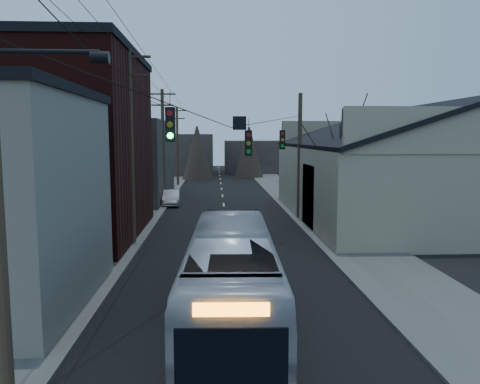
% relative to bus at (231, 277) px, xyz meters
% --- Properties ---
extents(road_surface, '(9.00, 110.00, 0.02)m').
position_rel_bus_xyz_m(road_surface, '(0.24, 22.86, -1.45)').
color(road_surface, black).
rests_on(road_surface, ground).
extents(sidewalk_left, '(4.00, 110.00, 0.12)m').
position_rel_bus_xyz_m(sidewalk_left, '(-6.26, 22.86, -1.40)').
color(sidewalk_left, '#474744').
rests_on(sidewalk_left, ground).
extents(sidewalk_right, '(4.00, 110.00, 0.12)m').
position_rel_bus_xyz_m(sidewalk_right, '(6.74, 22.86, -1.40)').
color(sidewalk_right, '#474744').
rests_on(sidewalk_right, ground).
extents(building_brick, '(10.00, 12.00, 10.00)m').
position_rel_bus_xyz_m(building_brick, '(-9.76, 12.86, 3.54)').
color(building_brick, black).
rests_on(building_brick, ground).
extents(building_left_far, '(9.00, 14.00, 7.00)m').
position_rel_bus_xyz_m(building_left_far, '(-9.26, 28.86, 2.04)').
color(building_left_far, '#322C28').
rests_on(building_left_far, ground).
extents(warehouse, '(16.16, 20.60, 7.73)m').
position_rel_bus_xyz_m(warehouse, '(13.24, 17.86, 1.23)').
color(warehouse, gray).
rests_on(warehouse, ground).
extents(building_far_left, '(10.00, 12.00, 6.00)m').
position_rel_bus_xyz_m(building_far_left, '(-5.76, 57.86, 1.54)').
color(building_far_left, '#322C28').
rests_on(building_far_left, ground).
extents(building_far_right, '(12.00, 14.00, 5.00)m').
position_rel_bus_xyz_m(building_far_right, '(7.24, 62.86, 1.04)').
color(building_far_right, '#322C28').
rests_on(building_far_right, ground).
extents(bare_tree, '(0.40, 0.40, 7.20)m').
position_rel_bus_xyz_m(bare_tree, '(6.74, 12.86, 2.14)').
color(bare_tree, black).
rests_on(bare_tree, ground).
extents(utility_lines, '(11.24, 45.28, 10.50)m').
position_rel_bus_xyz_m(utility_lines, '(-2.87, 17.00, 3.49)').
color(utility_lines, '#382B1E').
rests_on(utility_lines, ground).
extents(bus, '(2.84, 10.59, 2.93)m').
position_rel_bus_xyz_m(bus, '(0.00, 0.00, 0.00)').
color(bus, '#ABAEB7').
rests_on(bus, ground).
extents(parked_car, '(1.50, 3.87, 1.26)m').
position_rel_bus_xyz_m(parked_car, '(-4.06, 24.92, -0.83)').
color(parked_car, '#989B9F').
rests_on(parked_car, ground).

